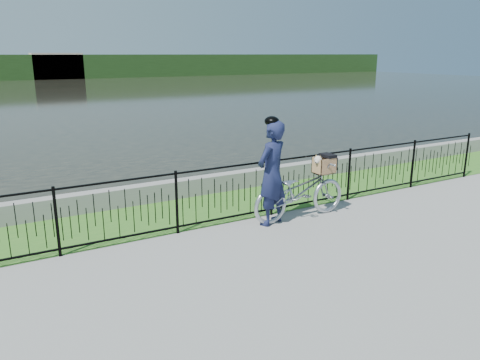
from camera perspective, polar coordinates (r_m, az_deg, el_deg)
ground at (r=7.61m, az=4.16°, el=-8.95°), size 120.00×120.00×0.00m
grass_strip at (r=9.73m, az=-4.36°, el=-3.48°), size 60.00×2.00×0.01m
water at (r=39.08m, az=-24.13°, el=9.29°), size 120.00×120.00×0.00m
quay_wall at (r=10.54m, az=-6.72°, el=-0.95°), size 60.00×0.30×0.40m
fence at (r=8.70m, az=-1.61°, el=-1.75°), size 14.00×0.06×1.15m
far_treeline at (r=65.89m, az=-26.87°, el=12.17°), size 120.00×6.00×3.00m
far_building_right at (r=65.03m, az=-21.41°, el=12.81°), size 6.00×3.00×3.20m
bicycle_rig at (r=9.08m, az=7.34°, el=-1.31°), size 2.06×0.72×1.22m
cyclist at (r=8.61m, az=3.89°, el=0.94°), size 0.84×0.71×2.02m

